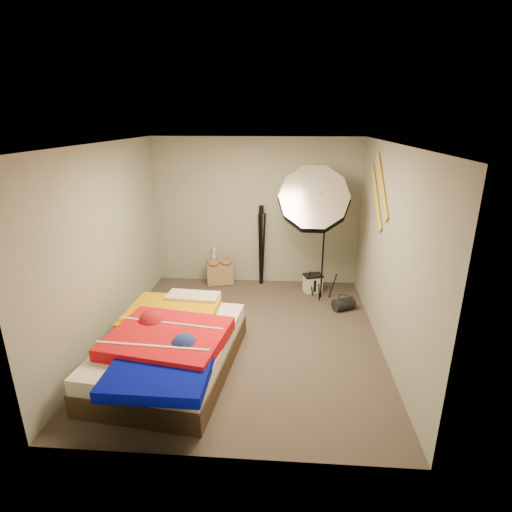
# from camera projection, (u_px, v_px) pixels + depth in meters

# --- Properties ---
(floor) EXTENTS (4.00, 4.00, 0.00)m
(floor) POSITION_uv_depth(u_px,v_px,m) (245.00, 338.00, 5.33)
(floor) COLOR #4D423B
(floor) RESTS_ON ground
(ceiling) EXTENTS (4.00, 4.00, 0.00)m
(ceiling) POSITION_uv_depth(u_px,v_px,m) (243.00, 144.00, 4.51)
(ceiling) COLOR silver
(ceiling) RESTS_ON wall_back
(wall_back) EXTENTS (3.50, 0.00, 3.50)m
(wall_back) POSITION_uv_depth(u_px,v_px,m) (256.00, 213.00, 6.80)
(wall_back) COLOR gray
(wall_back) RESTS_ON floor
(wall_front) EXTENTS (3.50, 0.00, 3.50)m
(wall_front) POSITION_uv_depth(u_px,v_px,m) (218.00, 330.00, 3.03)
(wall_front) COLOR gray
(wall_front) RESTS_ON floor
(wall_left) EXTENTS (0.00, 4.00, 4.00)m
(wall_left) POSITION_uv_depth(u_px,v_px,m) (107.00, 246.00, 5.04)
(wall_left) COLOR gray
(wall_left) RESTS_ON floor
(wall_right) EXTENTS (0.00, 4.00, 4.00)m
(wall_right) POSITION_uv_depth(u_px,v_px,m) (389.00, 252.00, 4.80)
(wall_right) COLOR gray
(wall_right) RESTS_ON floor
(tote_bag) EXTENTS (0.49, 0.31, 0.47)m
(tote_bag) POSITION_uv_depth(u_px,v_px,m) (220.00, 272.00, 6.97)
(tote_bag) COLOR #A28359
(tote_bag) RESTS_ON floor
(wrapping_roll) EXTENTS (0.12, 0.20, 0.65)m
(wrapping_roll) POSITION_uv_depth(u_px,v_px,m) (214.00, 265.00, 7.05)
(wrapping_roll) COLOR #578BD7
(wrapping_roll) RESTS_ON floor
(camera_case) EXTENTS (0.33, 0.28, 0.28)m
(camera_case) POSITION_uv_depth(u_px,v_px,m) (313.00, 284.00, 6.70)
(camera_case) COLOR silver
(camera_case) RESTS_ON floor
(duffel_bag) EXTENTS (0.37, 0.32, 0.19)m
(duffel_bag) POSITION_uv_depth(u_px,v_px,m) (344.00, 304.00, 6.07)
(duffel_bag) COLOR black
(duffel_bag) RESTS_ON floor
(wall_stripe_upper) EXTENTS (0.02, 0.91, 0.78)m
(wall_stripe_upper) POSITION_uv_depth(u_px,v_px,m) (382.00, 186.00, 5.14)
(wall_stripe_upper) COLOR gold
(wall_stripe_upper) RESTS_ON wall_right
(wall_stripe_lower) EXTENTS (0.02, 0.91, 0.78)m
(wall_stripe_lower) POSITION_uv_depth(u_px,v_px,m) (376.00, 197.00, 5.44)
(wall_stripe_lower) COLOR gold
(wall_stripe_lower) RESTS_ON wall_right
(bed) EXTENTS (1.58, 2.19, 0.58)m
(bed) POSITION_uv_depth(u_px,v_px,m) (170.00, 347.00, 4.57)
(bed) COLOR #433120
(bed) RESTS_ON floor
(photo_umbrella) EXTENTS (1.33, 1.02, 2.25)m
(photo_umbrella) POSITION_uv_depth(u_px,v_px,m) (314.00, 201.00, 5.90)
(photo_umbrella) COLOR black
(photo_umbrella) RESTS_ON floor
(camera_tripod) EXTENTS (0.08, 0.08, 1.40)m
(camera_tripod) POSITION_uv_depth(u_px,v_px,m) (261.00, 240.00, 6.82)
(camera_tripod) COLOR black
(camera_tripod) RESTS_ON floor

